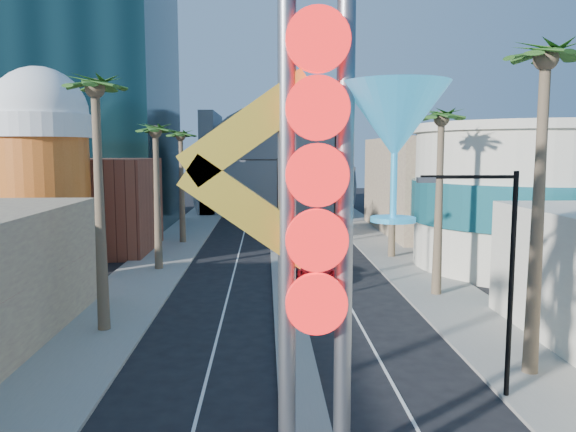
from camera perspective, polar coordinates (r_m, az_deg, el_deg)
The scene contains 19 objects.
sidewalk_west at distance 47.04m, azimuth -12.45°, elevation -4.04°, with size 5.00×100.00×0.15m, color gray.
sidewalk_east at distance 47.53m, azimuth 10.78°, elevation -3.90°, with size 5.00×100.00×0.15m, color gray.
median at distance 49.27m, azimuth -0.86°, elevation -3.41°, with size 1.60×84.00×0.15m, color gray.
brick_filler_west at distance 50.92m, azimuth -19.18°, elevation 1.01°, with size 10.00×10.00×8.00m, color brown.
filler_east at distance 61.09m, azimuth 14.08°, elevation 3.00°, with size 10.00×20.00×10.00m, color #9B7864.
beer_mug at distance 43.47m, azimuth -23.70°, elevation 5.00°, with size 7.00×7.00×14.50m.
turquoise_building at distance 44.96m, azimuth 23.01°, elevation 1.75°, with size 16.60×16.60×10.60m.
canopy at distance 82.62m, azimuth -1.47°, elevation 3.61°, with size 22.00×16.00×22.00m.
neon_sign at distance 13.68m, azimuth 6.25°, elevation 0.89°, with size 6.53×2.60×12.55m.
streetlight_0 at distance 30.79m, azimuth 0.99°, elevation -0.43°, with size 3.79×0.25×8.00m.
streetlight_1 at distance 54.64m, azimuth -1.61°, elevation 2.66°, with size 3.79×0.25×8.00m.
streetlight_2 at distance 20.50m, azimuth 20.60°, elevation -4.58°, with size 3.45×0.25×8.00m.
palm_1 at distance 27.70m, azimuth -18.97°, elevation 10.75°, with size 2.40×2.40×12.70m.
palm_2 at distance 41.25m, azimuth -13.31°, elevation 7.59°, with size 2.40×2.40×11.20m.
palm_3 at distance 53.08m, azimuth -10.84°, elevation 7.40°, with size 2.40×2.40×11.20m.
palm_5 at distance 23.05m, azimuth 24.64°, elevation 12.52°, with size 2.40×2.40×13.20m.
palm_6 at distance 34.09m, azimuth 15.30°, elevation 8.53°, with size 2.40×2.40×11.70m.
palm_7 at distance 45.71m, azimuth 10.75°, elevation 9.23°, with size 2.40×2.40×12.70m.
red_pickup at distance 38.10m, azimuth 2.84°, elevation -5.35°, with size 2.52×5.46×1.52m, color #A80C12.
Camera 1 is at (-1.22, -10.50, 8.67)m, focal length 35.00 mm.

